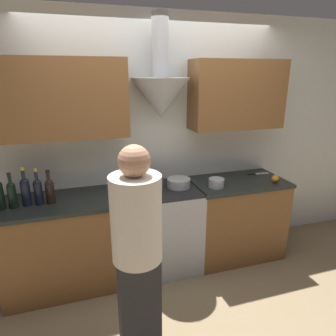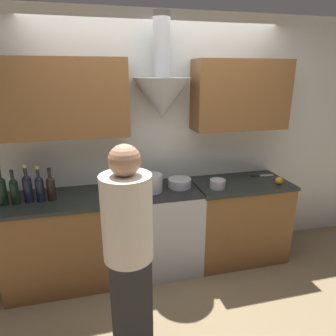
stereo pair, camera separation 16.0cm
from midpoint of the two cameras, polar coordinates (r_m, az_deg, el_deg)
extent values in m
plane|color=#847051|center=(3.23, 2.48, -21.02)|extent=(12.00, 12.00, 0.00)
cube|color=silver|center=(3.22, -0.40, 4.79)|extent=(8.40, 0.06, 2.60)
cone|color=#A8AAAF|center=(2.97, 0.43, 13.18)|extent=(0.56, 0.56, 0.38)
cylinder|color=#A8AAAF|center=(2.97, 0.45, 22.39)|extent=(0.16, 0.16, 0.57)
cube|color=brown|center=(2.89, -18.51, 12.46)|extent=(1.22, 0.32, 0.70)
cube|color=brown|center=(3.28, 15.04, 13.27)|extent=(1.00, 0.32, 0.70)
cube|color=brown|center=(3.16, -16.24, -13.23)|extent=(1.22, 0.60, 0.86)
cube|color=black|center=(2.96, -16.99, -5.71)|extent=(1.25, 0.62, 0.03)
cube|color=brown|center=(3.52, 14.42, -9.73)|extent=(1.00, 0.60, 0.86)
cube|color=black|center=(3.34, 15.01, -2.85)|extent=(1.02, 0.62, 0.03)
cube|color=#A8AAAF|center=(3.23, 1.02, -11.56)|extent=(0.66, 0.60, 0.88)
cube|color=black|center=(3.01, 2.49, -14.79)|extent=(0.47, 0.01, 0.40)
cube|color=black|center=(3.04, 1.06, -4.13)|extent=(0.66, 0.60, 0.02)
cube|color=#A8AAAF|center=(3.30, -0.14, -3.41)|extent=(0.66, 0.06, 0.10)
cylinder|color=black|center=(2.98, -27.62, -4.29)|extent=(0.07, 0.07, 0.22)
sphere|color=black|center=(2.94, -27.92, -2.33)|extent=(0.07, 0.07, 0.07)
cylinder|color=black|center=(2.95, -25.78, -4.38)|extent=(0.07, 0.07, 0.20)
sphere|color=black|center=(2.92, -26.04, -2.57)|extent=(0.07, 0.07, 0.07)
cylinder|color=black|center=(2.90, -26.18, -1.53)|extent=(0.03, 0.03, 0.08)
cylinder|color=black|center=(2.89, -26.32, -0.57)|extent=(0.03, 0.03, 0.02)
cylinder|color=black|center=(2.95, -23.72, -3.99)|extent=(0.08, 0.08, 0.21)
sphere|color=black|center=(2.91, -23.97, -2.04)|extent=(0.08, 0.08, 0.08)
cylinder|color=black|center=(2.89, -24.13, -0.83)|extent=(0.03, 0.03, 0.09)
cylinder|color=gold|center=(2.88, -24.27, 0.26)|extent=(0.03, 0.03, 0.02)
cylinder|color=black|center=(2.92, -21.75, -4.08)|extent=(0.07, 0.07, 0.20)
sphere|color=black|center=(2.89, -21.97, -2.26)|extent=(0.07, 0.07, 0.07)
cylinder|color=black|center=(2.87, -22.12, -1.06)|extent=(0.03, 0.03, 0.10)
cylinder|color=gold|center=(2.85, -22.25, 0.06)|extent=(0.03, 0.03, 0.02)
cylinder|color=black|center=(2.91, -19.87, -4.08)|extent=(0.08, 0.08, 0.18)
sphere|color=black|center=(2.88, -20.06, -2.38)|extent=(0.07, 0.07, 0.07)
cylinder|color=black|center=(2.86, -20.18, -1.26)|extent=(0.03, 0.03, 0.08)
cylinder|color=black|center=(2.85, -20.29, -0.25)|extent=(0.03, 0.03, 0.02)
cylinder|color=#A8AAAF|center=(2.94, -1.57, -2.89)|extent=(0.21, 0.21, 0.17)
cylinder|color=#A8AAAF|center=(3.07, 3.71, -2.86)|extent=(0.24, 0.24, 0.09)
sphere|color=orange|center=(3.37, 21.66, -2.28)|extent=(0.08, 0.08, 0.08)
cylinder|color=#A8AAAF|center=(3.09, 10.90, -3.00)|extent=(0.16, 0.16, 0.09)
cube|color=silver|center=(3.62, 19.44, -1.33)|extent=(0.17, 0.05, 0.01)
cube|color=black|center=(3.56, 17.56, -1.44)|extent=(0.10, 0.03, 0.01)
cube|color=#28282D|center=(2.35, -4.88, -25.12)|extent=(0.28, 0.18, 0.85)
cylinder|color=silver|center=(1.94, -5.43, -9.44)|extent=(0.33, 0.33, 0.57)
sphere|color=#AD7A5B|center=(1.80, -5.78, 1.41)|extent=(0.20, 0.20, 0.20)
camera|label=1|loc=(0.08, -88.40, 0.51)|focal=32.00mm
camera|label=2|loc=(0.08, 91.60, -0.51)|focal=32.00mm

